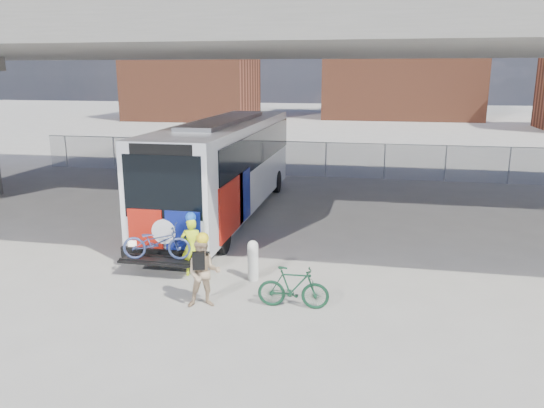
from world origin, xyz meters
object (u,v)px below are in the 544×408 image
(cyclist_hivis, at_px, (192,245))
(cyclist_tan, at_px, (204,272))
(bus, at_px, (225,160))
(bike_parked, at_px, (293,287))
(bollard, at_px, (253,259))

(cyclist_hivis, bearing_deg, cyclist_tan, 105.37)
(bus, bearing_deg, bike_parked, -63.54)
(bus, height_order, cyclist_tan, bus)
(bus, relative_size, bollard, 11.96)
(bollard, bearing_deg, bike_parked, -48.53)
(bollard, bearing_deg, cyclist_tan, -111.85)
(cyclist_hivis, height_order, bike_parked, cyclist_hivis)
(bus, bearing_deg, cyclist_hivis, -82.01)
(bollard, distance_m, cyclist_tan, 1.99)
(cyclist_hivis, xyz_separation_m, cyclist_tan, (0.95, -1.83, 0.01))
(bus, distance_m, bollard, 6.99)
(cyclist_hivis, distance_m, bike_parked, 3.36)
(bike_parked, bearing_deg, bus, 24.37)
(cyclist_hivis, bearing_deg, bike_parked, 141.58)
(bus, height_order, bike_parked, bus)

